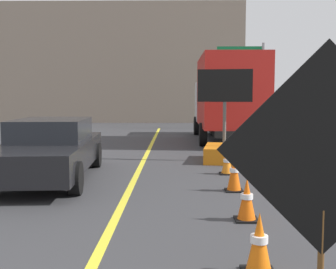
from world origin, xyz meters
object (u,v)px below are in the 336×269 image
pickup_car (50,149)px  highway_guide_sign (250,70)px  arrow_board_trailer (224,145)px  traffic_cone_mid_lane (247,200)px  traffic_cone_far_lane (234,173)px  traffic_cone_near_sign (259,244)px  box_truck (227,97)px  traffic_cone_curbside (227,163)px  roadwork_sign (325,155)px

pickup_car → highway_guide_sign: 16.94m
arrow_board_trailer → pickup_car: arrow_board_trailer is taller
traffic_cone_mid_lane → traffic_cone_far_lane: size_ratio=0.88×
traffic_cone_mid_lane → traffic_cone_far_lane: (0.09, 2.01, 0.04)m
highway_guide_sign → pickup_car: bearing=-115.7°
traffic_cone_near_sign → highway_guide_sign: bearing=80.3°
box_truck → traffic_cone_mid_lane: 11.79m
arrow_board_trailer → traffic_cone_mid_lane: 5.99m
traffic_cone_mid_lane → arrow_board_trailer: bearing=86.6°
pickup_car → arrow_board_trailer: bearing=32.2°
arrow_board_trailer → traffic_cone_curbside: size_ratio=4.61×
pickup_car → highway_guide_sign: highway_guide_sign is taller
box_truck → traffic_cone_near_sign: 13.73m
roadwork_sign → traffic_cone_far_lane: (0.07, 5.19, -1.10)m
roadwork_sign → pickup_car: (-4.02, 6.42, -0.77)m
arrow_board_trailer → pickup_car: size_ratio=0.54×
arrow_board_trailer → box_truck: (0.78, 5.65, 1.40)m
arrow_board_trailer → traffic_cone_near_sign: 7.95m
pickup_car → traffic_cone_curbside: (4.18, 0.62, -0.41)m
roadwork_sign → box_truck: 14.86m
highway_guide_sign → traffic_cone_far_lane: 16.87m
pickup_car → traffic_cone_curbside: 4.25m
traffic_cone_mid_lane → traffic_cone_curbside: size_ratio=1.14×
traffic_cone_mid_lane → traffic_cone_curbside: traffic_cone_mid_lane is taller
box_truck → traffic_cone_far_lane: (-1.04, -9.62, -1.51)m
traffic_cone_curbside → traffic_cone_far_lane: bearing=-92.7°
pickup_car → traffic_cone_near_sign: bearing=-53.8°
arrow_board_trailer → highway_guide_sign: (2.90, 12.32, 2.94)m
roadwork_sign → traffic_cone_curbside: roadwork_sign is taller
pickup_car → traffic_cone_mid_lane: pickup_car is taller
box_truck → traffic_cone_far_lane: size_ratio=9.91×
pickup_car → traffic_cone_near_sign: size_ratio=7.31×
traffic_cone_near_sign → traffic_cone_mid_lane: (0.20, 1.95, -0.01)m
roadwork_sign → arrow_board_trailer: 9.22m
roadwork_sign → traffic_cone_far_lane: size_ratio=3.09×
roadwork_sign → traffic_cone_near_sign: roadwork_sign is taller
roadwork_sign → traffic_cone_mid_lane: (-0.02, 3.18, -1.14)m
traffic_cone_near_sign → traffic_cone_far_lane: size_ratio=0.90×
arrow_board_trailer → traffic_cone_curbside: (-0.17, -2.13, -0.19)m
traffic_cone_near_sign → traffic_cone_mid_lane: 1.96m
arrow_board_trailer → roadwork_sign: bearing=-92.1°
traffic_cone_far_lane → roadwork_sign: bearing=-90.8°
arrow_board_trailer → highway_guide_sign: bearing=76.8°
arrow_board_trailer → traffic_cone_far_lane: size_ratio=3.57×
pickup_car → traffic_cone_near_sign: (3.80, -5.19, -0.36)m
roadwork_sign → traffic_cone_near_sign: (-0.22, 1.24, -1.14)m
arrow_board_trailer → highway_guide_sign: 12.99m
box_truck → highway_guide_sign: size_ratio=1.50×
pickup_car → traffic_cone_mid_lane: bearing=-39.0°
pickup_car → traffic_cone_far_lane: (4.09, -1.23, -0.32)m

